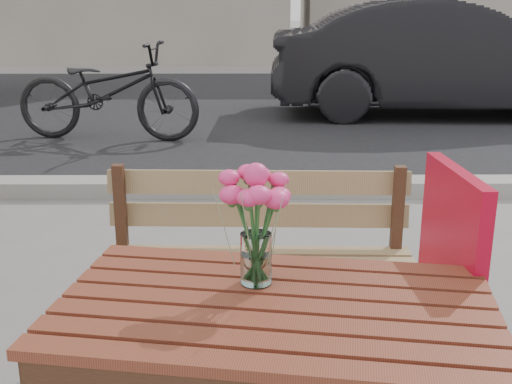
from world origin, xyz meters
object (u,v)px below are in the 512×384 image
bicycle (107,91)px  main_vase (256,210)px  red_chair (410,290)px  main_table (275,342)px  parked_car (445,58)px

bicycle → main_vase: bearing=-156.1°
red_chair → bicycle: bearing=-160.9°
main_table → bicycle: size_ratio=0.63×
main_vase → bicycle: 5.27m
main_table → bicycle: (-1.55, 5.15, -0.07)m
main_table → red_chair: size_ratio=1.29×
main_table → parked_car: 6.99m
main_vase → parked_car: bearing=69.8°
main_table → main_vase: main_vase is taller
red_chair → parked_car: 6.49m
parked_car → main_vase: bearing=162.2°
main_table → parked_car: bearing=79.6°
bicycle → parked_car: bearing=-62.4°
main_table → main_vase: 0.35m
red_chair → parked_car: bearing=159.5°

